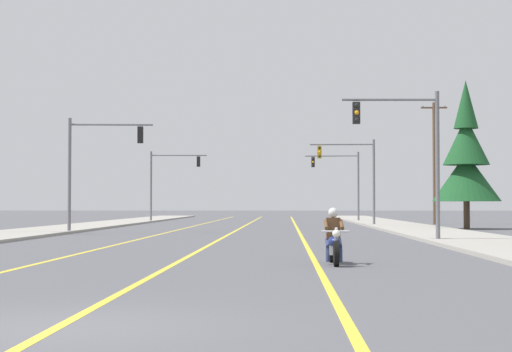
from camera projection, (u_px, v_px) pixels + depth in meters
The scene contains 14 objects.
ground_plane at pixel (64, 327), 10.61m from camera, with size 400.00×400.00×0.00m, color #515156.
lane_stripe_center at pixel (241, 228), 55.57m from camera, with size 0.16×100.00×0.01m, color yellow.
lane_stripe_left at pixel (187, 228), 55.69m from camera, with size 0.16×100.00×0.01m, color yellow.
lane_stripe_right at pixel (297, 228), 55.44m from camera, with size 0.16×100.00×0.01m, color yellow.
sidewalk_kerb_right at pixel (416, 229), 50.21m from camera, with size 4.40×110.00×0.14m, color #9E998E.
sidewalk_kerb_left at pixel (63, 229), 50.93m from camera, with size 4.40×110.00×0.14m, color #9E998E.
motorcycle_with_rider at pixel (334, 242), 21.75m from camera, with size 0.70×2.19×1.46m.
traffic_signal_near_right at pixel (410, 144), 34.55m from camera, with size 4.00×0.45×6.20m.
traffic_signal_near_left at pixel (94, 157), 45.38m from camera, with size 4.54×0.59×6.20m.
traffic_signal_mid_right at pixel (355, 169), 60.36m from camera, with size 4.66×0.37×6.20m.
traffic_signal_mid_left at pixel (167, 175), 73.88m from camera, with size 4.98×0.49×6.20m.
traffic_signal_far_right at pixel (343, 176), 74.66m from camera, with size 4.79×0.38×6.20m.
utility_pole_right_far at pixel (434, 161), 65.15m from camera, with size 2.02×0.26×9.44m.
conifer_tree_right_verge_far at pixel (466, 161), 52.96m from camera, with size 4.26×4.26×9.38m.
Camera 1 is at (2.78, -10.59, 1.55)m, focal length 59.19 mm.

